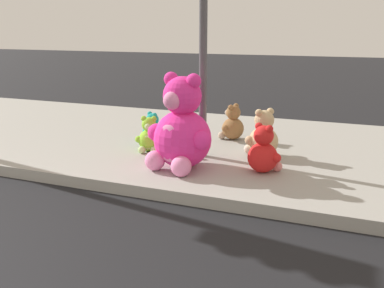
# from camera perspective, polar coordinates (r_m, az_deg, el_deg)

# --- Properties ---
(sidewalk) EXTENTS (28.00, 4.40, 0.15)m
(sidewalk) POSITION_cam_1_polar(r_m,az_deg,el_deg) (7.17, -3.95, 0.42)
(sidewalk) COLOR #9E9B93
(sidewalk) RESTS_ON ground_plane
(sign_pole) EXTENTS (0.56, 0.11, 3.20)m
(sign_pole) POSITION_cam_1_polar(r_m,az_deg,el_deg) (5.80, 1.53, 14.63)
(sign_pole) COLOR #4C4C51
(sign_pole) RESTS_ON sidewalk
(plush_pink_large) EXTENTS (0.94, 0.88, 1.24)m
(plush_pink_large) POSITION_cam_1_polar(r_m,az_deg,el_deg) (5.44, -1.53, 1.79)
(plush_pink_large) COLOR #F22D93
(plush_pink_large) RESTS_ON sidewalk
(plush_teal) EXTENTS (0.35, 0.37, 0.51)m
(plush_teal) POSITION_cam_1_polar(r_m,az_deg,el_deg) (6.68, -5.48, 1.74)
(plush_teal) COLOR teal
(plush_teal) RESTS_ON sidewalk
(plush_red) EXTENTS (0.44, 0.46, 0.63)m
(plush_red) POSITION_cam_1_polar(r_m,az_deg,el_deg) (5.42, 9.73, -1.17)
(plush_red) COLOR red
(plush_red) RESTS_ON sidewalk
(plush_brown) EXTENTS (0.42, 0.44, 0.59)m
(plush_brown) POSITION_cam_1_polar(r_m,az_deg,el_deg) (6.96, 5.46, 2.57)
(plush_brown) COLOR olive
(plush_brown) RESTS_ON sidewalk
(plush_tan) EXTENTS (0.50, 0.49, 0.70)m
(plush_tan) POSITION_cam_1_polar(r_m,az_deg,el_deg) (6.09, 9.55, 0.95)
(plush_tan) COLOR tan
(plush_tan) RESTS_ON sidewalk
(plush_lime) EXTENTS (0.40, 0.38, 0.54)m
(plush_lime) POSITION_cam_1_polar(r_m,az_deg,el_deg) (6.27, -5.84, 0.90)
(plush_lime) COLOR #8CD133
(plush_lime) RESTS_ON sidewalk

